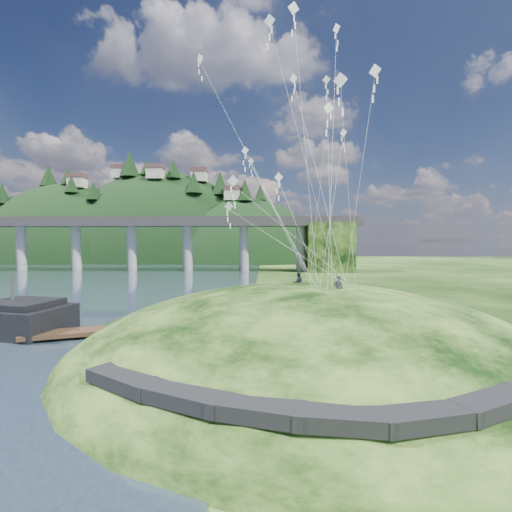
{
  "coord_description": "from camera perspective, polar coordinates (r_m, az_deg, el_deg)",
  "views": [
    {
      "loc": [
        4.79,
        -23.08,
        8.3
      ],
      "look_at": [
        4.0,
        6.0,
        7.0
      ],
      "focal_mm": 24.0,
      "sensor_mm": 36.0,
      "label": 1
    }
  ],
  "objects": [
    {
      "name": "ground",
      "position": [
        24.99,
        -10.02,
        -16.88
      ],
      "size": [
        320.0,
        320.0,
        0.0
      ],
      "primitive_type": "plane",
      "color": "black",
      "rests_on": "ground"
    },
    {
      "name": "grass_hill",
      "position": [
        27.12,
        8.71,
        -18.65
      ],
      "size": [
        36.0,
        32.0,
        13.0
      ],
      "color": "black",
      "rests_on": "ground"
    },
    {
      "name": "footpath",
      "position": [
        14.96,
        12.64,
        -22.06
      ],
      "size": [
        22.29,
        5.84,
        0.83
      ],
      "color": "black",
      "rests_on": "ground"
    },
    {
      "name": "bridge",
      "position": [
        98.26,
        -17.02,
        3.26
      ],
      "size": [
        160.0,
        11.0,
        15.0
      ],
      "color": "#2D2B2B",
      "rests_on": "ground"
    },
    {
      "name": "far_ridge",
      "position": [
        153.9,
        -16.81,
        -3.42
      ],
      "size": [
        153.0,
        70.0,
        94.5
      ],
      "color": "black",
      "rests_on": "ground"
    },
    {
      "name": "wooden_dock",
      "position": [
        33.38,
        -22.28,
        -11.22
      ],
      "size": [
        14.45,
        7.16,
        1.04
      ],
      "color": "#352215",
      "rests_on": "ground"
    },
    {
      "name": "kite_flyers",
      "position": [
        26.78,
        9.22,
        -2.85
      ],
      "size": [
        3.23,
        4.26,
        1.84
      ],
      "color": "#22252E",
      "rests_on": "ground"
    },
    {
      "name": "kite_swarm",
      "position": [
        29.74,
        4.82,
        23.84
      ],
      "size": [
        13.22,
        17.65,
        17.96
      ],
      "color": "white",
      "rests_on": "ground"
    }
  ]
}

